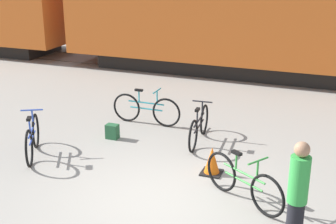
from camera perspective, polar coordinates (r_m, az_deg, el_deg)
The scene contains 10 objects.
ground_plane at distance 8.26m, azimuth -1.20°, elevation -10.86°, with size 80.00×80.00×0.00m, color gray.
rail_near at distance 15.98m, azimuth 10.52°, elevation 3.95°, with size 54.55×0.07×0.01m, color #4C4238.
rail_far at distance 17.35m, azimuth 11.43°, elevation 5.10°, with size 54.55×0.07×0.01m, color #4C4238.
bicycle_green at distance 8.16m, azimuth 9.16°, elevation -8.42°, with size 1.56×1.01×0.91m.
bicycle_blue at distance 10.17m, azimuth -16.20°, elevation -3.11°, with size 0.87×1.54×0.96m.
bicycle_teal at distance 11.59m, azimuth -2.68°, elevation 0.34°, with size 1.81×0.46×0.91m.
bicycle_black at distance 10.49m, azimuth 3.79°, elevation -1.79°, with size 0.46×1.80×0.89m.
person_in_green at distance 6.95m, azimuth 15.50°, elevation -9.73°, with size 0.29×0.29×1.67m.
backpack at distance 10.84m, azimuth -6.80°, elevation -2.38°, with size 0.28×0.20×0.34m.
traffic_cone at distance 9.13m, azimuth 5.37°, elevation -6.02°, with size 0.40×0.40×0.55m.
Camera 1 is at (2.72, -6.60, 4.15)m, focal length 50.00 mm.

